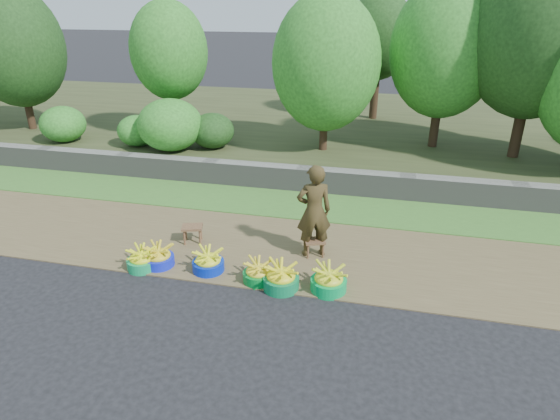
% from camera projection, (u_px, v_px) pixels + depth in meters
% --- Properties ---
extents(ground_plane, '(120.00, 120.00, 0.00)m').
position_uv_depth(ground_plane, '(255.00, 290.00, 6.97)').
color(ground_plane, black).
rests_on(ground_plane, ground).
extents(dirt_shoulder, '(80.00, 2.50, 0.02)m').
position_uv_depth(dirt_shoulder, '(275.00, 250.00, 8.07)').
color(dirt_shoulder, brown).
rests_on(dirt_shoulder, ground).
extents(grass_verge, '(80.00, 1.50, 0.04)m').
position_uv_depth(grass_verge, '(297.00, 204.00, 9.84)').
color(grass_verge, '#427A2D').
rests_on(grass_verge, ground).
extents(retaining_wall, '(80.00, 0.35, 0.55)m').
position_uv_depth(retaining_wall, '(305.00, 179.00, 10.50)').
color(retaining_wall, slate).
rests_on(retaining_wall, ground).
extents(earth_bank, '(80.00, 10.00, 0.50)m').
position_uv_depth(earth_bank, '(333.00, 128.00, 14.86)').
color(earth_bank, '#394122').
rests_on(earth_bank, ground).
extents(vegetation, '(34.50, 7.96, 4.85)m').
position_uv_depth(vegetation, '(360.00, 49.00, 11.78)').
color(vegetation, '#322215').
rests_on(vegetation, earth_bank).
extents(basin_a, '(0.48, 0.48, 0.36)m').
position_uv_depth(basin_a, '(142.00, 260.00, 7.47)').
color(basin_a, '#149955').
rests_on(basin_a, ground).
extents(basin_b, '(0.50, 0.50, 0.37)m').
position_uv_depth(basin_b, '(159.00, 257.00, 7.53)').
color(basin_b, '#1222D6').
rests_on(basin_b, ground).
extents(basin_c, '(0.50, 0.50, 0.38)m').
position_uv_depth(basin_c, '(208.00, 262.00, 7.38)').
color(basin_c, '#0525B9').
rests_on(basin_c, ground).
extents(basin_d, '(0.47, 0.47, 0.35)m').
position_uv_depth(basin_d, '(258.00, 273.00, 7.11)').
color(basin_d, '#077E2B').
rests_on(basin_d, ground).
extents(basin_e, '(0.54, 0.54, 0.40)m').
position_uv_depth(basin_e, '(281.00, 278.00, 6.94)').
color(basin_e, '#0C7743').
rests_on(basin_e, ground).
extents(basin_f, '(0.54, 0.54, 0.40)m').
position_uv_depth(basin_f, '(329.00, 280.00, 6.88)').
color(basin_f, '#019C48').
rests_on(basin_f, ground).
extents(stool_left, '(0.42, 0.36, 0.31)m').
position_uv_depth(stool_left, '(192.00, 229.00, 8.21)').
color(stool_left, brown).
rests_on(stool_left, dirt_shoulder).
extents(stool_right, '(0.40, 0.35, 0.29)m').
position_uv_depth(stool_right, '(315.00, 243.00, 7.78)').
color(stool_right, brown).
rests_on(stool_right, dirt_shoulder).
extents(vendor_woman, '(0.68, 0.56, 1.59)m').
position_uv_depth(vendor_woman, '(314.00, 211.00, 7.60)').
color(vendor_woman, black).
rests_on(vendor_woman, dirt_shoulder).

